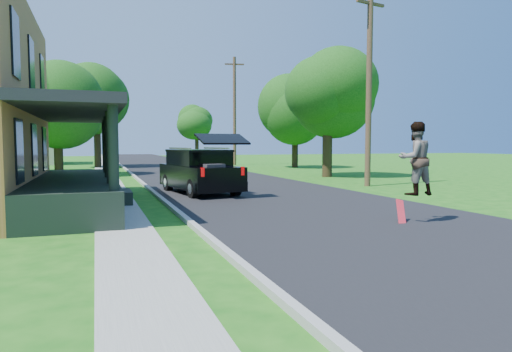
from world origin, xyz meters
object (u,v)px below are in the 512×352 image
object	(u,v)px
black_suv	(200,171)
tree_right_near	(327,90)
utility_pole_near	(369,86)
skateboarder	(415,159)

from	to	relation	value
black_suv	tree_right_near	bearing A→B (deg)	26.68
black_suv	utility_pole_near	world-z (taller)	utility_pole_near
skateboarder	utility_pole_near	xyz separation A→B (m)	(4.51, 8.97, 3.04)
tree_right_near	utility_pole_near	world-z (taller)	utility_pole_near
black_suv	utility_pole_near	size ratio (longest dim) A/B	0.58
black_suv	utility_pole_near	distance (m)	8.94
black_suv	tree_right_near	size ratio (longest dim) A/B	0.68
tree_right_near	black_suv	bearing A→B (deg)	-144.73
skateboarder	utility_pole_near	distance (m)	10.49
black_suv	tree_right_near	distance (m)	11.98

